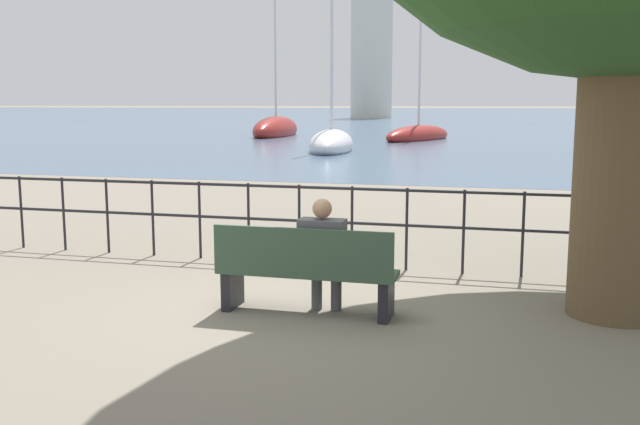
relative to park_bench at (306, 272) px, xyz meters
name	(u,v)px	position (x,y,z in m)	size (l,w,h in m)	color
ground_plane	(307,313)	(0.00, 0.06, -0.43)	(1000.00, 1000.00, 0.00)	gray
harbor_water	(501,113)	(0.00, 161.49, -0.43)	(600.00, 300.00, 0.01)	#47607A
park_bench	(306,272)	(0.00, 0.00, 0.00)	(1.81, 0.45, 0.90)	#334C38
seated_person_left	(323,251)	(0.16, 0.08, 0.21)	(0.46, 0.35, 1.17)	#4C4C51
promenade_railing	(352,214)	(0.00, 2.16, 0.26)	(14.12, 0.04, 1.05)	black
sailboat_0	(418,135)	(-3.12, 34.47, -0.15)	(3.95, 7.36, 8.85)	maroon
sailboat_1	(331,144)	(-5.73, 24.22, -0.12)	(2.91, 6.90, 9.44)	silver
sailboat_3	(276,130)	(-12.72, 37.51, -0.05)	(2.90, 8.82, 10.35)	maroon
harbor_lighthouse	(372,37)	(-17.26, 94.30, 10.86)	(5.87, 5.87, 24.29)	silver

